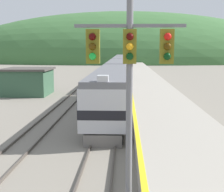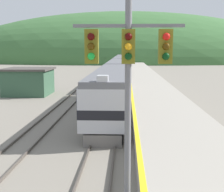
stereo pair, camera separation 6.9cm
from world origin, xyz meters
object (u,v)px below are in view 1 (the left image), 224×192
at_px(carriage_third, 120,65).
at_px(signal_mast_main, 129,73).
at_px(carriage_second, 117,72).
at_px(express_train_lead_car, 111,89).
at_px(carriage_fourth, 121,61).

xyz_separation_m(carriage_third, signal_mast_main, (1.42, -61.66, 2.91)).
xyz_separation_m(carriage_second, signal_mast_main, (1.42, -40.30, 2.91)).
bearing_deg(carriage_third, signal_mast_main, -88.68).
bearing_deg(carriage_third, express_train_lead_car, -90.00).
bearing_deg(carriage_third, carriage_second, -90.00).
distance_m(carriage_fourth, signal_mast_main, 83.09).
distance_m(express_train_lead_car, carriage_fourth, 64.65).
height_order(express_train_lead_car, carriage_third, express_train_lead_car).
bearing_deg(signal_mast_main, carriage_third, 91.32).
relative_size(express_train_lead_car, signal_mast_main, 2.89).
bearing_deg(signal_mast_main, express_train_lead_car, 94.41).
height_order(carriage_fourth, signal_mast_main, signal_mast_main).
xyz_separation_m(carriage_fourth, signal_mast_main, (1.42, -83.02, 2.91)).
distance_m(express_train_lead_car, carriage_second, 21.92).
relative_size(carriage_second, carriage_fourth, 1.00).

